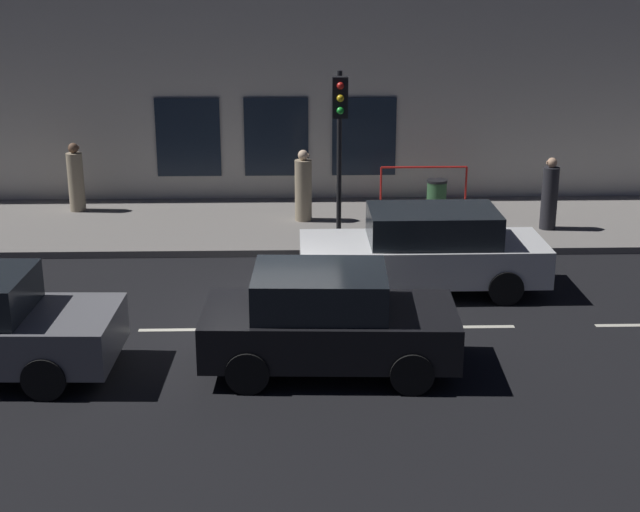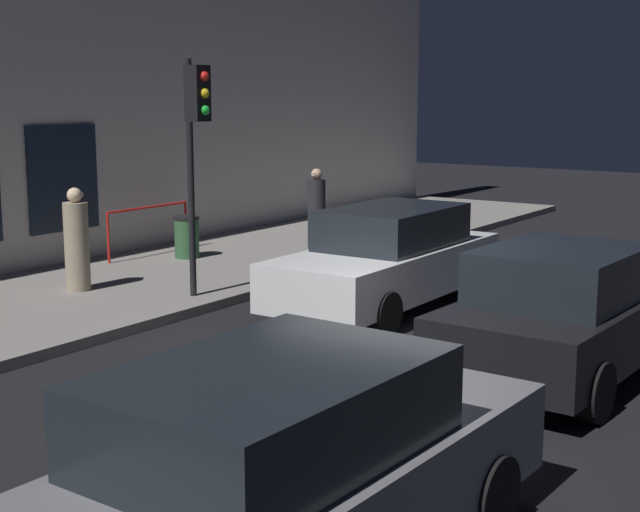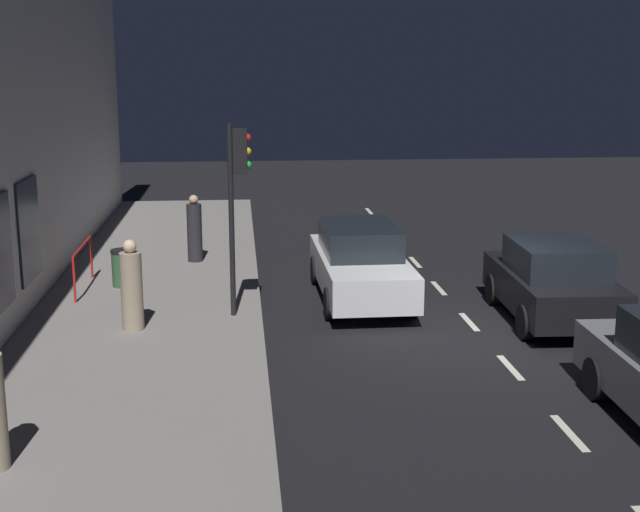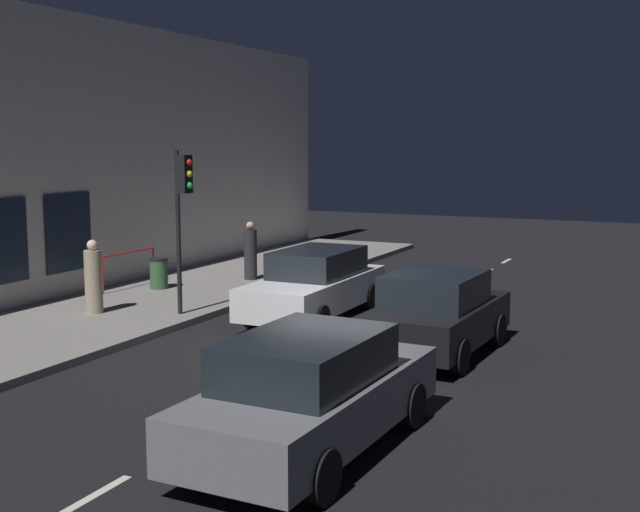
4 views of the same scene
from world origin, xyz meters
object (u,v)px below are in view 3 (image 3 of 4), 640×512
at_px(traffic_light, 238,175).
at_px(parked_car_1, 360,263).
at_px(parked_car_2, 553,281).
at_px(pedestrian_1, 195,231).
at_px(trash_bin, 123,268).
at_px(pedestrian_0, 132,289).

height_order(traffic_light, parked_car_1, traffic_light).
relative_size(parked_car_2, pedestrian_1, 2.36).
xyz_separation_m(parked_car_1, pedestrian_1, (3.62, -3.31, 0.11)).
bearing_deg(traffic_light, trash_bin, -44.31).
distance_m(traffic_light, pedestrian_0, 2.86).
xyz_separation_m(pedestrian_1, trash_bin, (1.45, 2.33, -0.34)).
bearing_deg(parked_car_2, pedestrian_1, 145.76).
xyz_separation_m(traffic_light, parked_car_2, (-6.02, 0.46, -2.08)).
height_order(traffic_light, pedestrian_1, traffic_light).
distance_m(pedestrian_0, pedestrian_1, 5.62).
distance_m(pedestrian_0, trash_bin, 3.29).
xyz_separation_m(pedestrian_0, trash_bin, (0.58, -3.22, -0.35)).
relative_size(traffic_light, parked_car_2, 0.95).
relative_size(parked_car_2, pedestrian_0, 2.32).
xyz_separation_m(pedestrian_0, pedestrian_1, (-0.87, -5.55, -0.01)).
bearing_deg(parked_car_1, traffic_light, 29.97).
bearing_deg(pedestrian_1, traffic_light, 98.69).
distance_m(pedestrian_1, trash_bin, 2.77).
bearing_deg(pedestrian_0, trash_bin, 116.96).
bearing_deg(trash_bin, pedestrian_1, -121.91).
xyz_separation_m(parked_car_2, trash_bin, (8.55, -2.93, -0.23)).
height_order(parked_car_1, parked_car_2, same).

